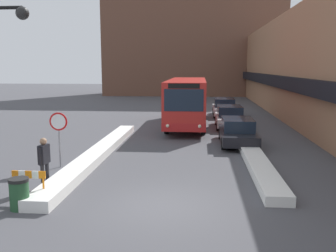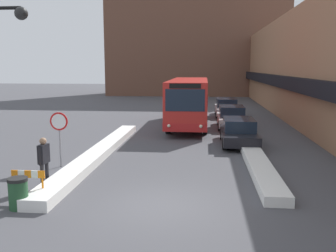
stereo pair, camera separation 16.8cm
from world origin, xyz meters
name	(u,v)px [view 1 (the left image)]	position (x,y,z in m)	size (l,w,h in m)	color
ground_plane	(161,206)	(0.00, 0.00, 0.00)	(160.00, 160.00, 0.00)	#47474C
building_row_right	(299,67)	(9.97, 24.00, 4.15)	(5.50, 60.00, 8.33)	#996B4C
building_backdrop_far	(193,32)	(0.00, 46.26, 9.29)	(26.00, 8.00, 18.58)	brown
snow_bank_left	(99,152)	(-3.60, 6.09, 0.19)	(0.90, 14.03, 0.37)	silver
snow_bank_right	(258,164)	(3.60, 4.61, 0.17)	(0.90, 8.91, 0.34)	silver
city_bus	(187,101)	(0.22, 15.79, 1.80)	(2.60, 11.00, 3.30)	red
parked_car_front	(238,131)	(3.20, 9.46, 0.71)	(1.88, 4.47, 1.42)	black
parked_car_middle	(230,117)	(3.20, 15.17, 0.76)	(1.90, 4.30, 1.51)	silver
parked_car_back	(224,107)	(3.20, 21.37, 0.75)	(1.90, 4.59, 1.51)	#B7B7BC
stop_sign	(59,128)	(-4.70, 4.08, 1.69)	(0.76, 0.08, 2.32)	gray
pedestrian	(44,158)	(-4.20, 1.36, 1.07)	(0.27, 0.58, 1.78)	#232328
trash_bin	(19,194)	(-4.14, -0.63, 0.48)	(0.59, 0.59, 0.95)	#234C2D
construction_barricade	(29,179)	(-4.23, 0.20, 0.67)	(1.10, 0.06, 0.94)	orange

